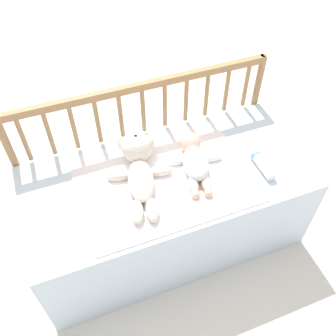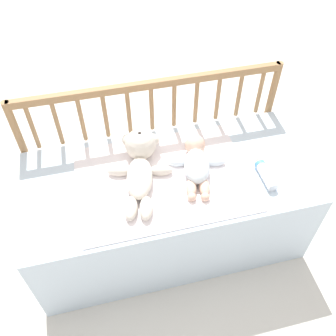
% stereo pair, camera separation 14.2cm
% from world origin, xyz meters
% --- Properties ---
extents(ground_plane, '(12.00, 12.00, 0.00)m').
position_xyz_m(ground_plane, '(0.00, 0.00, 0.00)').
color(ground_plane, silver).
extents(crib_mattress, '(1.32, 0.62, 0.49)m').
position_xyz_m(crib_mattress, '(0.00, 0.00, 0.24)').
color(crib_mattress, silver).
rests_on(crib_mattress, ground_plane).
extents(crib_rail, '(1.32, 0.04, 0.78)m').
position_xyz_m(crib_rail, '(0.00, 0.34, 0.56)').
color(crib_rail, '#997047').
rests_on(crib_rail, ground_plane).
extents(blanket, '(0.77, 0.56, 0.01)m').
position_xyz_m(blanket, '(-0.03, -0.01, 0.49)').
color(blanket, white).
rests_on(blanket, crib_mattress).
extents(teddy_bear, '(0.30, 0.47, 0.15)m').
position_xyz_m(teddy_bear, '(-0.11, 0.07, 0.54)').
color(teddy_bear, silver).
rests_on(teddy_bear, crib_mattress).
extents(baby, '(0.28, 0.36, 0.10)m').
position_xyz_m(baby, '(0.14, 0.01, 0.53)').
color(baby, white).
rests_on(baby, crib_mattress).
extents(baby_bottle, '(0.05, 0.18, 0.05)m').
position_xyz_m(baby_bottle, '(0.43, -0.11, 0.51)').
color(baby_bottle, white).
rests_on(baby_bottle, crib_mattress).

